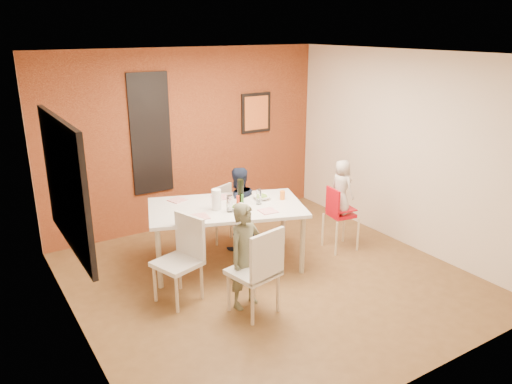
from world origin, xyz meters
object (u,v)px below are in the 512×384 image
toddler (342,187)px  chair_far (228,212)px  chair_left (183,254)px  child_far (238,209)px  child_near (245,256)px  paper_towel_roll (216,200)px  wine_bottle (241,191)px  high_chair (339,213)px  chair_near (259,268)px  dining_table (226,211)px

toddler → chair_far: bearing=46.3°
chair_left → child_far: size_ratio=0.83×
child_near → paper_towel_roll: child_near is taller
chair_left → paper_towel_roll: 0.89m
wine_bottle → chair_left: bearing=-154.5°
chair_left → paper_towel_roll: (0.67, 0.44, 0.39)m
chair_left → wine_bottle: 1.24m
high_chair → wine_bottle: bearing=80.3°
chair_near → toddler: size_ratio=1.33×
wine_bottle → toddler: bearing=-17.9°
child_near → toddler: (1.88, 0.59, 0.31)m
toddler → chair_left: bearing=86.8°
child_far → paper_towel_roll: size_ratio=4.50×
chair_near → child_near: child_near is taller
paper_towel_roll → dining_table: bearing=16.5°
dining_table → chair_far: chair_far is taller
chair_far → child_far: 0.26m
dining_table → child_far: child_far is taller
chair_far → child_far: child_far is taller
chair_near → chair_left: chair_near is taller
dining_table → toddler: size_ratio=2.90×
chair_far → wine_bottle: bearing=-123.5°
high_chair → child_near: size_ratio=0.75×
child_far → paper_towel_roll: (-0.53, -0.39, 0.35)m
child_near → paper_towel_roll: (0.16, 0.96, 0.34)m
dining_table → wine_bottle: (0.22, 0.01, 0.23)m
child_far → wine_bottle: child_far is taller
chair_far → child_near: bearing=-134.5°
child_far → toddler: 1.45m
dining_table → child_far: bearing=43.0°
chair_far → child_far: bearing=-104.9°
chair_far → chair_left: 1.58m
dining_table → wine_bottle: bearing=3.6°
high_chair → paper_towel_roll: bearing=86.2°
child_far → child_near: bearing=68.0°
dining_table → wine_bottle: 0.32m
chair_left → paper_towel_roll: size_ratio=3.74×
dining_table → paper_towel_roll: (-0.16, -0.05, 0.20)m
dining_table → paper_towel_roll: bearing=-163.5°
high_chair → wine_bottle: 1.45m
dining_table → chair_left: (-0.83, -0.49, -0.19)m
wine_bottle → paper_towel_roll: wine_bottle is taller
chair_near → wine_bottle: wine_bottle is taller
chair_near → chair_left: (-0.53, 0.76, -0.01)m
chair_left → child_near: child_near is taller
chair_near → child_near: 0.25m
chair_far → wine_bottle: 0.75m
chair_far → toddler: toddler is taller
chair_near → dining_table: bearing=-115.0°
chair_far → wine_bottle: wine_bottle is taller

